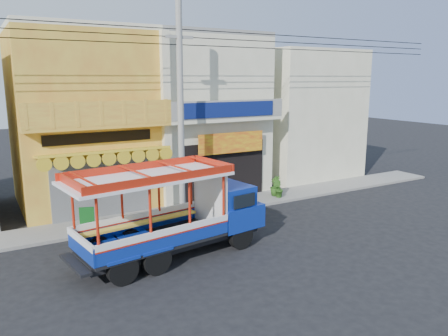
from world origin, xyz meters
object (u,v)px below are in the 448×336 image
at_px(utility_pole, 184,102).
at_px(songthaew_truck, 184,211).
at_px(potted_plant_a, 222,193).
at_px(potted_plant_c, 275,186).
at_px(potted_plant_b, 278,189).
at_px(green_sign, 87,220).

relative_size(utility_pole, songthaew_truck, 3.98).
xyz_separation_m(songthaew_truck, potted_plant_a, (4.11, 4.56, -0.95)).
relative_size(potted_plant_a, potted_plant_c, 0.89).
xyz_separation_m(potted_plant_b, potted_plant_c, (0.10, 0.35, 0.07)).
bearing_deg(potted_plant_a, green_sign, 126.12).
relative_size(utility_pole, potted_plant_b, 31.67).
bearing_deg(potted_plant_a, potted_plant_b, -73.01).
bearing_deg(potted_plant_c, utility_pole, -80.55).
xyz_separation_m(potted_plant_a, potted_plant_c, (2.93, -0.33, 0.05)).
distance_m(green_sign, potted_plant_a, 6.57).
height_order(potted_plant_a, potted_plant_b, potted_plant_a).
relative_size(potted_plant_a, potted_plant_b, 1.03).
distance_m(utility_pole, potted_plant_c, 6.96).
xyz_separation_m(songthaew_truck, potted_plant_b, (6.94, 3.88, -0.97)).
distance_m(songthaew_truck, potted_plant_b, 8.01).
bearing_deg(potted_plant_b, utility_pole, 57.43).
bearing_deg(potted_plant_b, songthaew_truck, 82.93).
bearing_deg(green_sign, utility_pole, -5.25).
xyz_separation_m(utility_pole, potted_plant_c, (5.34, 0.69, -4.40)).
xyz_separation_m(potted_plant_a, potted_plant_b, (2.83, -0.68, -0.01)).
xyz_separation_m(green_sign, potted_plant_a, (6.53, 0.64, 0.09)).
height_order(utility_pole, songthaew_truck, utility_pole).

